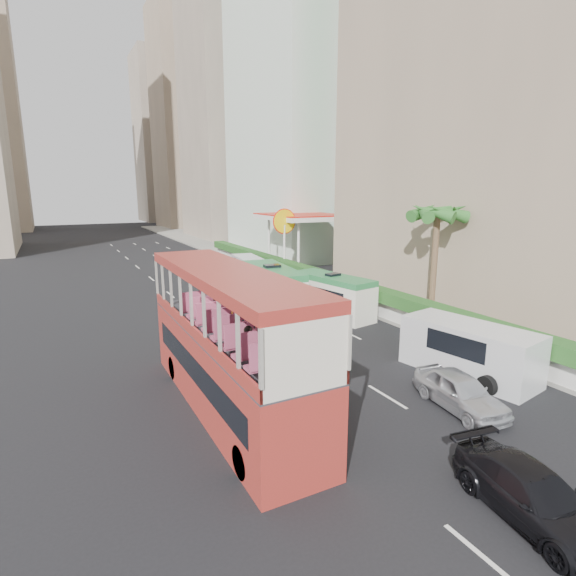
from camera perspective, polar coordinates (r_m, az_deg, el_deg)
ground_plane at (r=19.62m, az=9.55°, el=-10.96°), size 200.00×200.00×0.00m
double_decker_bus at (r=15.97m, az=-7.64°, el=-6.69°), size 2.50×11.00×5.06m
car_silver_lane_a at (r=22.01m, az=-0.49°, el=-8.16°), size 2.18×4.40×1.39m
car_silver_lane_b at (r=17.86m, az=20.82°, el=-14.08°), size 2.08×4.07×1.33m
car_black at (r=13.44m, az=28.36°, el=-24.30°), size 2.35×4.50×1.24m
van_asset at (r=36.21m, az=-7.59°, el=-0.06°), size 2.93×5.05×1.32m
minibus_near at (r=28.60m, az=-2.01°, el=-0.26°), size 3.05×6.88×2.95m
minibus_far at (r=28.08m, az=5.67°, el=-0.97°), size 2.88×5.98×2.54m
panel_van_near at (r=20.59m, az=21.98°, el=-7.31°), size 3.11×5.79×2.20m
panel_van_far at (r=40.29m, az=-5.07°, el=2.63°), size 2.46×4.94×1.90m
sidewalk at (r=44.73m, az=-0.68°, el=2.53°), size 6.00×120.00×0.18m
kerb_wall at (r=33.84m, az=3.62°, el=0.33°), size 0.30×44.00×1.00m
hedge at (r=33.68m, az=3.64°, el=1.75°), size 1.10×44.00×0.70m
palm_tree at (r=26.62m, az=18.01°, el=2.38°), size 0.36×0.36×6.40m
shell_station at (r=43.08m, az=1.73°, el=5.73°), size 6.50×8.00×5.50m
tower_mid at (r=79.76m, az=-6.33°, el=24.79°), size 16.00×16.00×50.00m
tower_far_a at (r=101.25m, az=-12.20°, el=20.19°), size 14.00×14.00×44.00m
tower_far_b at (r=122.13m, az=-15.13°, el=17.71°), size 14.00×14.00×40.00m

